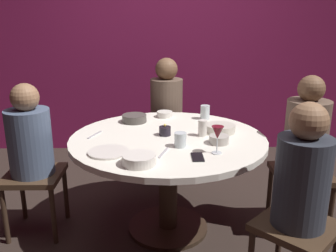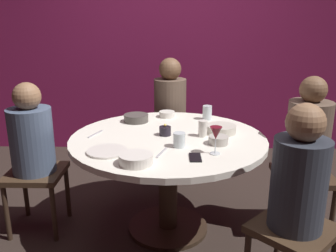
# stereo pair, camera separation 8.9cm
# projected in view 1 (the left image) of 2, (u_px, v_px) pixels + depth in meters

# --- Properties ---
(ground_plane) EXTENTS (8.00, 8.00, 0.00)m
(ground_plane) POSITION_uv_depth(u_px,v_px,m) (168.00, 228.00, 2.79)
(ground_plane) COLOR #2D231E
(back_wall) EXTENTS (6.00, 0.10, 2.60)m
(back_wall) POSITION_uv_depth(u_px,v_px,m) (166.00, 40.00, 4.18)
(back_wall) COLOR maroon
(back_wall) RESTS_ON ground
(dining_table) EXTENTS (1.39, 1.39, 0.74)m
(dining_table) POSITION_uv_depth(u_px,v_px,m) (168.00, 156.00, 2.62)
(dining_table) COLOR silver
(dining_table) RESTS_ON ground
(seated_diner_left) EXTENTS (0.40, 0.40, 1.13)m
(seated_diner_left) POSITION_uv_depth(u_px,v_px,m) (30.00, 143.00, 2.57)
(seated_diner_left) COLOR #3F2D1E
(seated_diner_left) RESTS_ON ground
(seated_diner_back) EXTENTS (0.40, 0.40, 1.20)m
(seated_diner_back) POSITION_uv_depth(u_px,v_px,m) (166.00, 106.00, 3.47)
(seated_diner_back) COLOR #3F2D1E
(seated_diner_back) RESTS_ON ground
(seated_diner_right) EXTENTS (0.40, 0.40, 1.18)m
(seated_diner_right) POSITION_uv_depth(u_px,v_px,m) (306.00, 138.00, 2.59)
(seated_diner_right) COLOR #3F2D1E
(seated_diner_right) RESTS_ON ground
(seated_diner_front_right) EXTENTS (0.57, 0.57, 1.15)m
(seated_diner_front_right) POSITION_uv_depth(u_px,v_px,m) (302.00, 183.00, 1.92)
(seated_diner_front_right) COLOR #3F2D1E
(seated_diner_front_right) RESTS_ON ground
(candle_holder) EXTENTS (0.09, 0.09, 0.09)m
(candle_holder) POSITION_uv_depth(u_px,v_px,m) (165.00, 131.00, 2.60)
(candle_holder) COLOR black
(candle_holder) RESTS_ON dining_table
(wine_glass) EXTENTS (0.08, 0.08, 0.18)m
(wine_glass) POSITION_uv_depth(u_px,v_px,m) (217.00, 134.00, 2.23)
(wine_glass) COLOR silver
(wine_glass) RESTS_ON dining_table
(dinner_plate) EXTENTS (0.26, 0.26, 0.01)m
(dinner_plate) POSITION_uv_depth(u_px,v_px,m) (109.00, 152.00, 2.27)
(dinner_plate) COLOR silver
(dinner_plate) RESTS_ON dining_table
(cell_phone) EXTENTS (0.07, 0.14, 0.01)m
(cell_phone) POSITION_uv_depth(u_px,v_px,m) (198.00, 157.00, 2.19)
(cell_phone) COLOR black
(cell_phone) RESTS_ON dining_table
(bowl_serving_large) EXTENTS (0.22, 0.22, 0.06)m
(bowl_serving_large) POSITION_uv_depth(u_px,v_px,m) (220.00, 128.00, 2.67)
(bowl_serving_large) COLOR beige
(bowl_serving_large) RESTS_ON dining_table
(bowl_salad_center) EXTENTS (0.20, 0.20, 0.06)m
(bowl_salad_center) POSITION_uv_depth(u_px,v_px,m) (134.00, 118.00, 2.93)
(bowl_salad_center) COLOR #4C4742
(bowl_salad_center) RESTS_ON dining_table
(bowl_small_white) EXTENTS (0.20, 0.20, 0.06)m
(bowl_small_white) POSITION_uv_depth(u_px,v_px,m) (139.00, 160.00, 2.09)
(bowl_small_white) COLOR silver
(bowl_small_white) RESTS_ON dining_table
(bowl_sauce_side) EXTENTS (0.13, 0.13, 0.06)m
(bowl_sauce_side) POSITION_uv_depth(u_px,v_px,m) (219.00, 139.00, 2.43)
(bowl_sauce_side) COLOR #B2ADA3
(bowl_sauce_side) RESTS_ON dining_table
(bowl_rice_portion) EXTENTS (0.13, 0.13, 0.05)m
(bowl_rice_portion) POSITION_uv_depth(u_px,v_px,m) (165.00, 114.00, 3.08)
(bowl_rice_portion) COLOR silver
(bowl_rice_portion) RESTS_ON dining_table
(cup_near_candle) EXTENTS (0.08, 0.08, 0.12)m
(cup_near_candle) POSITION_uv_depth(u_px,v_px,m) (205.00, 112.00, 3.00)
(cup_near_candle) COLOR silver
(cup_near_candle) RESTS_ON dining_table
(cup_by_left_diner) EXTENTS (0.06, 0.06, 0.12)m
(cup_by_left_diner) POSITION_uv_depth(u_px,v_px,m) (203.00, 128.00, 2.58)
(cup_by_left_diner) COLOR silver
(cup_by_left_diner) RESTS_ON dining_table
(cup_by_right_diner) EXTENTS (0.08, 0.08, 0.10)m
(cup_by_right_diner) POSITION_uv_depth(u_px,v_px,m) (180.00, 140.00, 2.36)
(cup_by_right_diner) COLOR silver
(cup_by_right_diner) RESTS_ON dining_table
(fork_near_plate) EXTENTS (0.07, 0.18, 0.01)m
(fork_near_plate) POSITION_uv_depth(u_px,v_px,m) (163.00, 153.00, 2.26)
(fork_near_plate) COLOR #B7B7BC
(fork_near_plate) RESTS_ON dining_table
(knife_near_plate) EXTENTS (0.08, 0.17, 0.01)m
(knife_near_plate) POSITION_uv_depth(u_px,v_px,m) (95.00, 135.00, 2.61)
(knife_near_plate) COLOR #B7B7BC
(knife_near_plate) RESTS_ON dining_table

